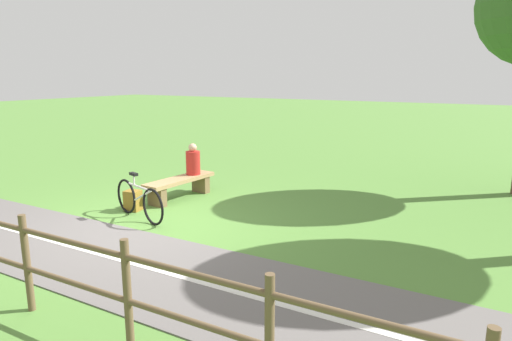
# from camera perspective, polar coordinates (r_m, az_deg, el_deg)

# --- Properties ---
(ground_plane) EXTENTS (80.00, 80.00, 0.00)m
(ground_plane) POSITION_cam_1_polar(r_m,az_deg,el_deg) (8.18, -14.20, -6.91)
(ground_plane) COLOR #548438
(paved_path) EXTENTS (2.48, 36.02, 0.02)m
(paved_path) POSITION_cam_1_polar(r_m,az_deg,el_deg) (5.18, 9.85, -18.27)
(paved_path) COLOR #66605E
(paved_path) RESTS_ON ground_plane
(path_centre_line) EXTENTS (0.38, 32.00, 0.00)m
(path_centre_line) POSITION_cam_1_polar(r_m,az_deg,el_deg) (5.17, 9.86, -18.17)
(path_centre_line) COLOR silver
(path_centre_line) RESTS_ON paved_path
(bench) EXTENTS (1.81, 0.58, 0.46)m
(bench) POSITION_cam_1_polar(r_m,az_deg,el_deg) (9.71, -9.69, -1.74)
(bench) COLOR #A88456
(bench) RESTS_ON ground_plane
(person_seated) EXTENTS (0.33, 0.33, 0.69)m
(person_seated) POSITION_cam_1_polar(r_m,az_deg,el_deg) (9.92, -8.05, 1.18)
(person_seated) COLOR #B2231E
(person_seated) RESTS_ON bench
(bicycle) EXTENTS (0.51, 1.59, 0.85)m
(bicycle) POSITION_cam_1_polar(r_m,az_deg,el_deg) (8.50, -14.72, -3.70)
(bicycle) COLOR black
(bicycle) RESTS_ON ground_plane
(backpack) EXTENTS (0.33, 0.33, 0.40)m
(backpack) POSITION_cam_1_polar(r_m,az_deg,el_deg) (9.10, -15.41, -3.73)
(backpack) COLOR olive
(backpack) RESTS_ON ground_plane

